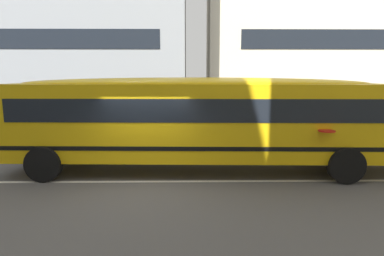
% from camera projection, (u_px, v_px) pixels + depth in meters
% --- Properties ---
extents(ground_plane, '(400.00, 400.00, 0.00)m').
position_uv_depth(ground_plane, '(147.00, 182.00, 9.64)').
color(ground_plane, '#54514F').
extents(sidewalk_far, '(120.00, 3.00, 0.01)m').
position_uv_depth(sidewalk_far, '(166.00, 133.00, 17.82)').
color(sidewalk_far, gray).
rests_on(sidewalk_far, ground_plane).
extents(lane_centreline, '(110.00, 0.16, 0.01)m').
position_uv_depth(lane_centreline, '(147.00, 181.00, 9.64)').
color(lane_centreline, silver).
rests_on(lane_centreline, ground_plane).
extents(school_bus, '(13.63, 3.47, 3.03)m').
position_uv_depth(school_bus, '(202.00, 116.00, 10.59)').
color(school_bus, yellow).
rests_on(school_bus, ground_plane).
extents(apartment_block_far_centre, '(15.08, 13.38, 13.30)m').
position_uv_depth(apartment_block_far_centre, '(310.00, 28.00, 24.96)').
color(apartment_block_far_centre, beige).
rests_on(apartment_block_far_centre, ground_plane).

